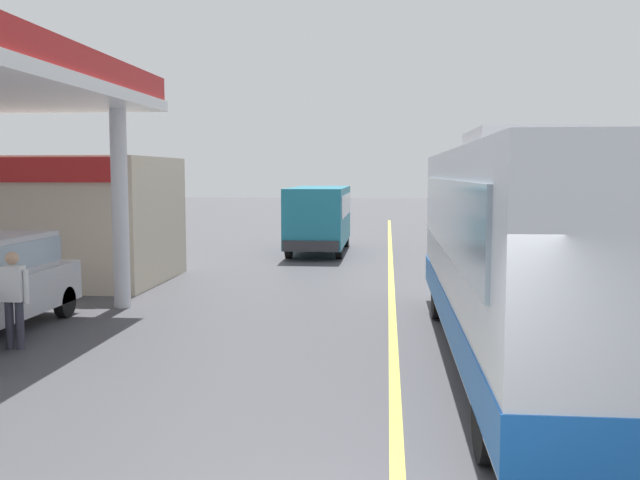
# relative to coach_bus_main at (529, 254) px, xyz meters

# --- Properties ---
(ground) EXTENTS (120.00, 120.00, 0.00)m
(ground) POSITION_rel_coach_bus_main_xyz_m (-2.06, 13.27, -1.72)
(ground) COLOR #424247
(lane_divider_stripe) EXTENTS (0.16, 50.00, 0.01)m
(lane_divider_stripe) POSITION_rel_coach_bus_main_xyz_m (-2.06, 8.27, -1.72)
(lane_divider_stripe) COLOR #D8CC4C
(lane_divider_stripe) RESTS_ON ground
(coach_bus_main) EXTENTS (2.60, 11.04, 3.69)m
(coach_bus_main) POSITION_rel_coach_bus_main_xyz_m (0.00, 0.00, 0.00)
(coach_bus_main) COLOR silver
(coach_bus_main) RESTS_ON ground
(minibus_opposing_lane) EXTENTS (2.04, 6.13, 2.44)m
(minibus_opposing_lane) POSITION_rel_coach_bus_main_xyz_m (-4.72, 15.17, -0.25)
(minibus_opposing_lane) COLOR teal
(minibus_opposing_lane) RESTS_ON ground
(pedestrian_near_pump) EXTENTS (0.55, 0.22, 1.66)m
(pedestrian_near_pump) POSITION_rel_coach_bus_main_xyz_m (-8.45, 0.08, -0.79)
(pedestrian_near_pump) COLOR #33333F
(pedestrian_near_pump) RESTS_ON ground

